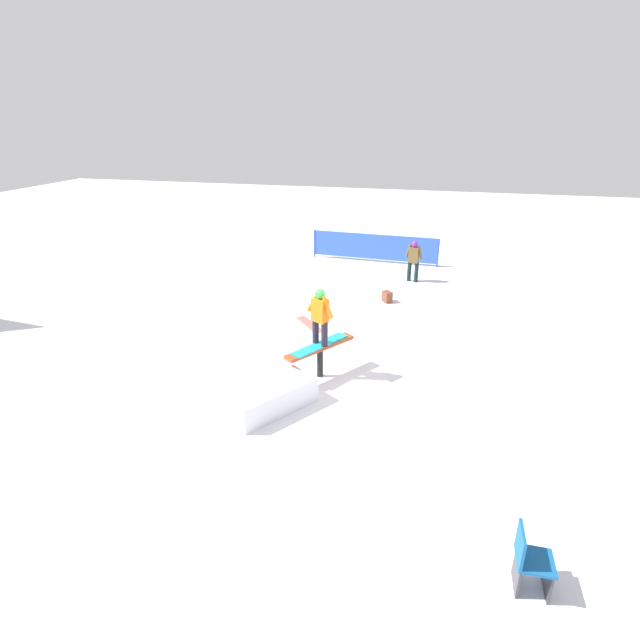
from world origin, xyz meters
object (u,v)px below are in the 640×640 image
object	(u,v)px
rail_feature	(320,351)
bystander_brown	(414,259)
folding_chair	(530,563)
main_rider_on_rail	(320,318)
backpack_on_snow	(387,297)
loose_snowboard_coral	(309,324)

from	to	relation	value
rail_feature	bystander_brown	bearing A→B (deg)	22.73
rail_feature	folding_chair	world-z (taller)	folding_chair
main_rider_on_rail	backpack_on_snow	size ratio (longest dim) A/B	4.30
loose_snowboard_coral	folding_chair	bearing A→B (deg)	-7.54
rail_feature	main_rider_on_rail	size ratio (longest dim) A/B	1.14
bystander_brown	folding_chair	xyz separation A→B (m)	(-12.01, -2.37, -0.39)
rail_feature	main_rider_on_rail	distance (m)	0.77
rail_feature	loose_snowboard_coral	distance (m)	3.02
bystander_brown	loose_snowboard_coral	world-z (taller)	bystander_brown
bystander_brown	loose_snowboard_coral	bearing A→B (deg)	-103.92
rail_feature	folding_chair	bearing A→B (deg)	-106.58
bystander_brown	loose_snowboard_coral	size ratio (longest dim) A/B	1.15
loose_snowboard_coral	rail_feature	bearing A→B (deg)	-20.69
main_rider_on_rail	bystander_brown	size ratio (longest dim) A/B	1.02
main_rider_on_rail	bystander_brown	xyz separation A→B (m)	(7.41, -1.44, -0.59)
bystander_brown	backpack_on_snow	bearing A→B (deg)	-90.53
rail_feature	backpack_on_snow	distance (m)	5.21
bystander_brown	folding_chair	distance (m)	12.24
main_rider_on_rail	loose_snowboard_coral	distance (m)	3.26
main_rider_on_rail	backpack_on_snow	bearing A→B (deg)	20.35
rail_feature	loose_snowboard_coral	xyz separation A→B (m)	(2.78, 1.01, -0.62)
folding_chair	loose_snowboard_coral	bearing A→B (deg)	32.28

